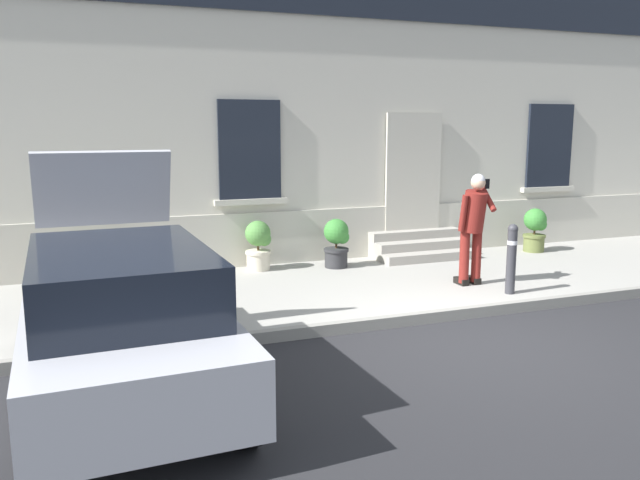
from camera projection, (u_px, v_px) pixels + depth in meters
ground_plane at (471, 344)px, 7.71m from camera, size 80.00×80.00×0.00m
sidewalk at (372, 285)px, 10.28m from camera, size 24.00×3.60×0.15m
curb_edge at (431, 317)px, 8.56m from camera, size 24.00×0.12×0.15m
building_facade at (318, 65)px, 11.93m from camera, size 24.00×1.52×7.50m
entrance_stoop at (420, 247)px, 12.12m from camera, size 1.87×0.96×0.48m
hatchback_car_silver at (122, 317)px, 6.09m from camera, size 1.91×4.12×2.34m
bollard_near_person at (512, 256)px, 9.37m from camera, size 0.15×0.15×1.04m
person_on_phone at (473, 222)px, 9.79m from camera, size 0.51×0.50×1.74m
planter_terracotta at (88, 260)px, 9.62m from camera, size 0.44×0.44×0.86m
planter_cream at (259, 244)px, 10.95m from camera, size 0.44×0.44×0.86m
planter_charcoal at (337, 242)px, 11.16m from camera, size 0.44×0.44×0.86m
planter_olive at (535, 229)px, 12.58m from camera, size 0.44×0.44×0.86m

